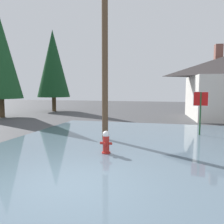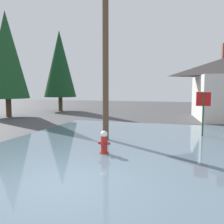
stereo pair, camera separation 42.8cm
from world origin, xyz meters
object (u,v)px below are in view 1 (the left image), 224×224
at_px(fire_hydrant, 106,143).
at_px(stop_sign_far, 201,105).
at_px(utility_pole, 105,47).
at_px(pine_tree_mid_left, 53,64).

relative_size(fire_hydrant, stop_sign_far, 0.39).
distance_m(utility_pole, stop_sign_far, 5.59).
height_order(stop_sign_far, pine_tree_mid_left, pine_tree_mid_left).
height_order(fire_hydrant, utility_pole, utility_pole).
distance_m(stop_sign_far, pine_tree_mid_left, 17.45).
bearing_deg(fire_hydrant, utility_pole, 107.30).
relative_size(fire_hydrant, pine_tree_mid_left, 0.10).
height_order(fire_hydrant, stop_sign_far, stop_sign_far).
bearing_deg(stop_sign_far, pine_tree_mid_left, 143.64).
relative_size(fire_hydrant, utility_pole, 0.11).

